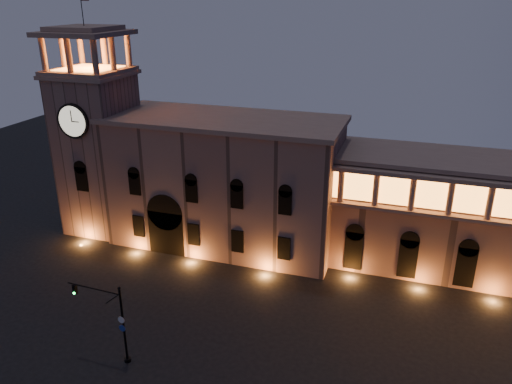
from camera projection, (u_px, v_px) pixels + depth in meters
ground at (165, 339)px, 50.00m from camera, size 160.00×160.00×0.00m
government_building at (224, 182)px, 66.70m from camera, size 30.80×12.80×17.60m
clock_tower at (98, 145)px, 69.82m from camera, size 9.80×9.80×32.40m
colonnade_wing at (498, 219)px, 59.10m from camera, size 40.60×11.50×14.50m
traffic_light at (114, 321)px, 45.76m from camera, size 5.98×0.69×8.20m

